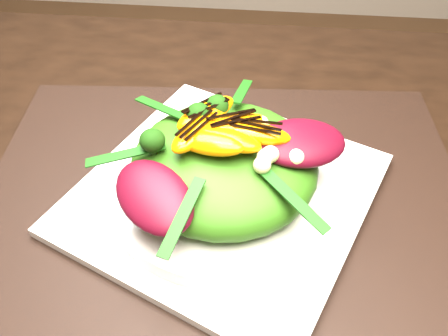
# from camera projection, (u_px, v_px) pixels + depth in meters

# --- Properties ---
(dining_table) EXTENTS (1.60, 0.90, 0.75)m
(dining_table) POSITION_uv_depth(u_px,v_px,m) (445.00, 269.00, 0.48)
(dining_table) COLOR black
(dining_table) RESTS_ON floor
(placemat) EXTENTS (0.56, 0.44, 0.00)m
(placemat) POSITION_uv_depth(u_px,v_px,m) (224.00, 198.00, 0.52)
(placemat) COLOR black
(placemat) RESTS_ON dining_table
(plate_base) EXTENTS (0.38, 0.38, 0.01)m
(plate_base) POSITION_uv_depth(u_px,v_px,m) (224.00, 193.00, 0.51)
(plate_base) COLOR silver
(plate_base) RESTS_ON placemat
(salad_bowl) EXTENTS (0.32, 0.32, 0.02)m
(salad_bowl) POSITION_uv_depth(u_px,v_px,m) (224.00, 184.00, 0.50)
(salad_bowl) COLOR silver
(salad_bowl) RESTS_ON plate_base
(lettuce_mound) EXTENTS (0.21, 0.21, 0.07)m
(lettuce_mound) POSITION_uv_depth(u_px,v_px,m) (224.00, 164.00, 0.48)
(lettuce_mound) COLOR #306112
(lettuce_mound) RESTS_ON salad_bowl
(radicchio_leaf) EXTENTS (0.11, 0.09, 0.02)m
(radicchio_leaf) POSITION_uv_depth(u_px,v_px,m) (301.00, 143.00, 0.46)
(radicchio_leaf) COLOR #3E0612
(radicchio_leaf) RESTS_ON lettuce_mound
(orange_segment) EXTENTS (0.07, 0.06, 0.02)m
(orange_segment) POSITION_uv_depth(u_px,v_px,m) (217.00, 129.00, 0.46)
(orange_segment) COLOR orange
(orange_segment) RESTS_ON lettuce_mound
(broccoli_floret) EXTENTS (0.04, 0.04, 0.03)m
(broccoli_floret) POSITION_uv_depth(u_px,v_px,m) (163.00, 118.00, 0.47)
(broccoli_floret) COLOR black
(broccoli_floret) RESTS_ON lettuce_mound
(macadamia_nut) EXTENTS (0.02, 0.02, 0.02)m
(macadamia_nut) POSITION_uv_depth(u_px,v_px,m) (268.00, 163.00, 0.43)
(macadamia_nut) COLOR beige
(macadamia_nut) RESTS_ON lettuce_mound
(balsamic_drizzle) EXTENTS (0.03, 0.02, 0.00)m
(balsamic_drizzle) POSITION_uv_depth(u_px,v_px,m) (216.00, 122.00, 0.45)
(balsamic_drizzle) COLOR black
(balsamic_drizzle) RESTS_ON orange_segment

